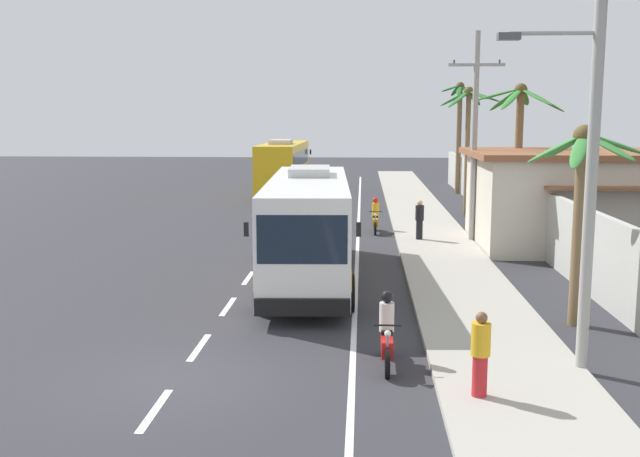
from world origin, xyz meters
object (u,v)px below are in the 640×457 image
roadside_building (631,199)px  pedestrian_near_kerb (480,352)px  palm_third (459,119)px  motorcycle_beside_bus (375,218)px  utility_pole_mid (474,134)px  palm_fourth (582,191)px  motorcycle_trailing (387,336)px  pedestrian_midwalk (420,219)px  palm_second (469,122)px  coach_bus_far_lane (284,166)px  coach_bus_foreground (309,223)px  utility_pole_nearest (591,122)px  palm_nearest (519,130)px

roadside_building → pedestrian_near_kerb: bearing=-117.0°
palm_third → pedestrian_near_kerb: bearing=-96.6°
motorcycle_beside_bus → utility_pole_mid: bearing=-31.9°
palm_fourth → motorcycle_trailing: bearing=-145.7°
pedestrian_midwalk → palm_second: palm_second is taller
coach_bus_far_lane → palm_third: bearing=6.1°
coach_bus_far_lane → utility_pole_mid: bearing=-62.0°
coach_bus_far_lane → utility_pole_mid: 21.34m
coach_bus_foreground → pedestrian_midwalk: size_ratio=6.91×
palm_third → motorcycle_beside_bus: bearing=-108.7°
coach_bus_far_lane → utility_pole_nearest: bearing=-74.0°
coach_bus_foreground → roadside_building: (12.60, 6.84, 0.10)m
palm_second → motorcycle_beside_bus: bearing=-130.1°
pedestrian_midwalk → palm_nearest: palm_nearest is taller
roadside_building → palm_second: bearing=121.0°
utility_pole_mid → palm_second: 8.40m
utility_pole_mid → palm_second: utility_pole_mid is taller
pedestrian_midwalk → utility_pole_mid: utility_pole_mid is taller
coach_bus_foreground → palm_third: (8.26, 27.37, 3.23)m
utility_pole_mid → palm_nearest: bearing=41.3°
coach_bus_far_lane → palm_nearest: 20.88m
coach_bus_foreground → utility_pole_nearest: utility_pole_nearest is taller
motorcycle_trailing → pedestrian_midwalk: 15.68m
palm_nearest → palm_second: bearing=101.3°
pedestrian_near_kerb → coach_bus_far_lane: bearing=148.0°
motorcycle_beside_bus → palm_third: bearing=71.3°
pedestrian_midwalk → pedestrian_near_kerb: bearing=-174.5°
palm_second → pedestrian_near_kerb: bearing=-97.3°
motorcycle_trailing → palm_nearest: size_ratio=0.29×
roadside_building → utility_pole_mid: bearing=174.8°
pedestrian_midwalk → utility_pole_nearest: 16.46m
coach_bus_far_lane → roadside_building: size_ratio=0.88×
coach_bus_foreground → roadside_building: bearing=28.5°
coach_bus_foreground → pedestrian_near_kerb: coach_bus_foreground is taller
pedestrian_near_kerb → palm_second: palm_second is taller
palm_second → pedestrian_midwalk: bearing=-110.3°
motorcycle_beside_bus → pedestrian_near_kerb: pedestrian_near_kerb is taller
pedestrian_midwalk → roadside_building: bearing=-87.3°
coach_bus_far_lane → palm_fourth: size_ratio=2.26×
coach_bus_far_lane → palm_nearest: palm_nearest is taller
motorcycle_beside_bus → palm_second: palm_second is taller
motorcycle_trailing → pedestrian_midwalk: pedestrian_midwalk is taller
coach_bus_foreground → pedestrian_near_kerb: size_ratio=7.13×
palm_second → roadside_building: bearing=-59.0°
coach_bus_foreground → utility_pole_mid: bearing=49.5°
pedestrian_near_kerb → pedestrian_midwalk: 17.55m
utility_pole_nearest → palm_fourth: bearing=75.2°
utility_pole_nearest → palm_fourth: utility_pole_nearest is taller
motorcycle_trailing → roadside_building: 18.29m
pedestrian_near_kerb → utility_pole_nearest: (2.32, 1.77, 4.21)m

